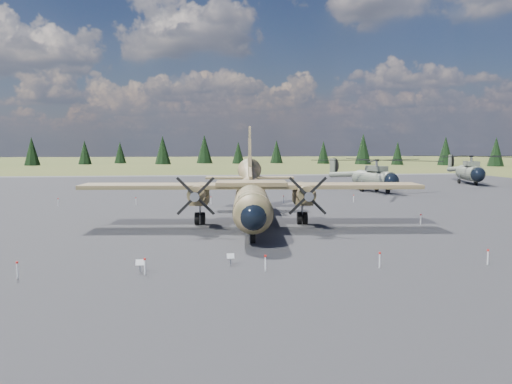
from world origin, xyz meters
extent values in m
plane|color=brown|center=(0.00, 0.00, 0.00)|extent=(500.00, 500.00, 0.00)
cube|color=#525256|center=(0.00, 10.00, 0.00)|extent=(120.00, 120.00, 0.04)
cylinder|color=#36371D|center=(2.80, 0.72, 2.12)|extent=(4.10, 16.73, 2.58)
sphere|color=#36371D|center=(2.03, -7.53, 2.12)|extent=(2.75, 2.75, 2.53)
sphere|color=black|center=(1.99, -8.03, 2.07)|extent=(2.02, 2.02, 1.86)
cube|color=black|center=(2.17, -6.06, 2.81)|extent=(1.97, 1.64, 0.51)
cone|color=#36371D|center=(3.80, 11.53, 3.08)|extent=(3.10, 6.53, 3.88)
cube|color=#A2A5A7|center=(2.89, 1.64, 1.06)|extent=(2.25, 5.66, 0.46)
cube|color=#34371C|center=(2.84, 1.18, 3.17)|extent=(26.86, 5.58, 0.32)
cube|color=#36371D|center=(2.84, 1.18, 3.38)|extent=(5.80, 3.81, 0.32)
cylinder|color=#36371D|center=(-1.31, 1.28, 2.67)|extent=(1.82, 4.89, 1.38)
cube|color=#36371D|center=(-1.24, 2.02, 2.07)|extent=(1.66, 3.24, 0.74)
cone|color=gray|center=(-1.58, -1.69, 2.67)|extent=(0.77, 0.89, 0.70)
cylinder|color=black|center=(-1.24, 2.02, 0.51)|extent=(0.90, 1.08, 1.01)
cylinder|color=#36371D|center=(6.94, 0.52, 2.67)|extent=(1.82, 4.89, 1.38)
cube|color=#36371D|center=(7.01, 1.25, 2.07)|extent=(1.66, 3.24, 0.74)
cone|color=gray|center=(6.66, -2.46, 2.67)|extent=(0.77, 0.89, 0.70)
cylinder|color=black|center=(7.01, 1.25, 0.51)|extent=(0.90, 1.08, 1.01)
cube|color=#36371D|center=(3.48, 8.05, 3.64)|extent=(0.90, 6.94, 1.55)
cube|color=#34371C|center=(3.85, 11.99, 3.13)|extent=(8.98, 2.83, 0.20)
cylinder|color=gray|center=(2.14, -6.43, 1.17)|extent=(0.14, 0.14, 0.83)
cylinder|color=black|center=(2.14, -6.43, 0.51)|extent=(0.40, 0.89, 0.86)
cylinder|color=slate|center=(22.67, 27.71, 1.75)|extent=(4.31, 7.20, 2.36)
sphere|color=black|center=(23.70, 24.46, 1.70)|extent=(2.73, 2.73, 2.17)
sphere|color=slate|center=(21.64, 30.95, 1.75)|extent=(2.73, 2.73, 2.17)
cube|color=slate|center=(22.78, 27.34, 3.26)|extent=(2.45, 3.37, 0.71)
cylinder|color=gray|center=(22.78, 27.34, 3.97)|extent=(0.43, 0.43, 0.94)
cylinder|color=slate|center=(20.56, 34.32, 2.08)|extent=(3.20, 7.93, 1.35)
cube|color=slate|center=(19.49, 37.70, 3.26)|extent=(0.60, 1.32, 2.27)
cylinder|color=black|center=(19.80, 37.80, 3.26)|extent=(0.80, 2.36, 2.46)
cylinder|color=black|center=(23.52, 25.00, 0.38)|extent=(0.45, 0.69, 0.64)
cylinder|color=black|center=(21.11, 28.40, 0.38)|extent=(0.50, 0.81, 0.76)
cylinder|color=gray|center=(21.11, 28.40, 0.87)|extent=(0.17, 0.17, 1.37)
cylinder|color=black|center=(23.54, 29.17, 0.38)|extent=(0.50, 0.81, 0.76)
cylinder|color=gray|center=(23.54, 29.17, 0.87)|extent=(0.17, 0.17, 1.37)
cylinder|color=slate|center=(43.24, 39.41, 1.84)|extent=(3.84, 7.51, 2.49)
sphere|color=black|center=(42.54, 35.90, 1.79)|extent=(2.69, 2.69, 2.29)
sphere|color=slate|center=(43.94, 42.92, 1.84)|extent=(2.69, 2.69, 2.29)
cube|color=slate|center=(43.16, 39.02, 3.43)|extent=(2.28, 3.45, 0.75)
cylinder|color=gray|center=(43.16, 39.02, 4.18)|extent=(0.42, 0.42, 0.99)
cylinder|color=slate|center=(44.67, 46.58, 2.19)|extent=(2.48, 8.49, 1.42)
cube|color=slate|center=(45.40, 50.24, 3.43)|extent=(0.49, 1.41, 2.39)
cylinder|color=black|center=(45.74, 50.17, 3.43)|extent=(0.56, 2.55, 2.59)
cylinder|color=black|center=(42.66, 36.49, 0.40)|extent=(0.41, 0.72, 0.68)
cylinder|color=black|center=(42.16, 40.84, 0.40)|extent=(0.45, 0.84, 0.80)
cylinder|color=gray|center=(42.16, 40.84, 0.92)|extent=(0.16, 0.16, 1.44)
cylinder|color=black|center=(44.79, 40.32, 0.40)|extent=(0.45, 0.84, 0.80)
cylinder|color=gray|center=(44.79, 40.32, 0.92)|extent=(0.16, 0.16, 1.44)
cube|color=gray|center=(-4.29, -12.96, 0.27)|extent=(0.08, 0.08, 0.53)
cube|color=silver|center=(-4.29, -13.01, 0.52)|extent=(0.44, 0.20, 0.30)
cube|color=gray|center=(0.33, -11.85, 0.25)|extent=(0.08, 0.08, 0.49)
cube|color=silver|center=(0.33, -11.90, 0.48)|extent=(0.41, 0.19, 0.28)
cylinder|color=silver|center=(-10.00, -13.50, 0.40)|extent=(0.07, 0.07, 0.80)
cylinder|color=red|center=(-10.00, -13.50, 0.80)|extent=(0.12, 0.12, 0.10)
cylinder|color=silver|center=(-4.00, -13.50, 0.40)|extent=(0.07, 0.07, 0.80)
cylinder|color=red|center=(-4.00, -13.50, 0.80)|extent=(0.12, 0.12, 0.10)
cylinder|color=silver|center=(2.00, -13.50, 0.40)|extent=(0.07, 0.07, 0.80)
cylinder|color=red|center=(2.00, -13.50, 0.80)|extent=(0.12, 0.12, 0.10)
cylinder|color=silver|center=(8.00, -13.50, 0.40)|extent=(0.07, 0.07, 0.80)
cylinder|color=red|center=(8.00, -13.50, 0.80)|extent=(0.12, 0.12, 0.10)
cylinder|color=silver|center=(14.00, -13.50, 0.40)|extent=(0.07, 0.07, 0.80)
cylinder|color=red|center=(14.00, -13.50, 0.80)|extent=(0.12, 0.12, 0.10)
cylinder|color=silver|center=(-16.00, 16.00, 0.40)|extent=(0.07, 0.07, 0.80)
cylinder|color=red|center=(-16.00, 16.00, 0.80)|extent=(0.12, 0.12, 0.10)
cylinder|color=silver|center=(-8.00, 16.00, 0.40)|extent=(0.07, 0.07, 0.80)
cylinder|color=red|center=(-8.00, 16.00, 0.80)|extent=(0.12, 0.12, 0.10)
cylinder|color=silver|center=(0.00, 16.00, 0.40)|extent=(0.07, 0.07, 0.80)
cylinder|color=red|center=(0.00, 16.00, 0.80)|extent=(0.12, 0.12, 0.10)
cylinder|color=silver|center=(8.00, 16.00, 0.40)|extent=(0.07, 0.07, 0.80)
cylinder|color=red|center=(8.00, 16.00, 0.80)|extent=(0.12, 0.12, 0.10)
cylinder|color=silver|center=(16.00, 16.00, 0.40)|extent=(0.07, 0.07, 0.80)
cylinder|color=red|center=(16.00, 16.00, 0.80)|extent=(0.12, 0.12, 0.10)
cylinder|color=silver|center=(16.50, 0.00, 0.40)|extent=(0.07, 0.07, 0.80)
cylinder|color=red|center=(16.50, 0.00, 0.80)|extent=(0.12, 0.12, 0.10)
cone|color=black|center=(90.38, 107.09, 4.53)|extent=(5.07, 5.07, 9.05)
cone|color=black|center=(79.20, 117.31, 4.71)|extent=(5.27, 5.27, 9.42)
cone|color=black|center=(65.04, 122.59, 3.89)|extent=(4.35, 4.35, 7.78)
cone|color=black|center=(55.23, 128.83, 5.26)|extent=(5.90, 5.90, 10.53)
cone|color=black|center=(42.75, 134.75, 3.99)|extent=(4.47, 4.47, 7.98)
cone|color=black|center=(27.23, 142.87, 4.21)|extent=(4.72, 4.72, 8.42)
cone|color=black|center=(12.93, 139.72, 3.92)|extent=(4.39, 4.39, 7.83)
cone|color=black|center=(0.97, 144.45, 5.15)|extent=(5.77, 5.77, 10.31)
cone|color=black|center=(-13.42, 136.61, 4.89)|extent=(5.48, 5.48, 9.79)
cone|color=black|center=(-29.40, 147.36, 3.86)|extent=(4.33, 4.33, 7.73)
cone|color=black|center=(-39.90, 138.64, 4.09)|extent=(4.58, 4.58, 8.17)
cone|color=black|center=(-54.64, 130.44, 4.60)|extent=(5.15, 5.15, 9.20)
camera|label=1|loc=(-1.34, -38.08, 6.37)|focal=35.00mm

